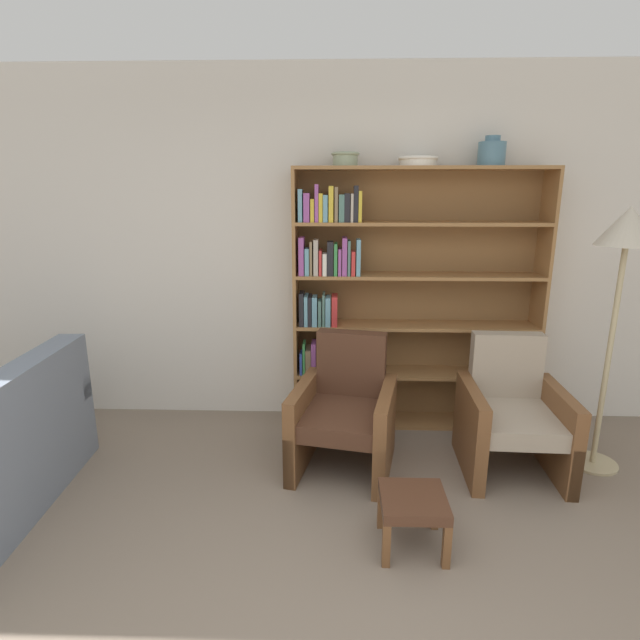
% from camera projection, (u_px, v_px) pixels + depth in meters
% --- Properties ---
extents(wall_back, '(12.00, 0.06, 2.75)m').
position_uv_depth(wall_back, '(341.00, 251.00, 3.94)').
color(wall_back, silver).
rests_on(wall_back, ground).
extents(bookshelf, '(1.88, 0.30, 2.01)m').
position_uv_depth(bookshelf, '(390.00, 305.00, 3.86)').
color(bookshelf, olive).
rests_on(bookshelf, ground).
extents(bowl_terracotta, '(0.20, 0.20, 0.10)m').
position_uv_depth(bowl_terracotta, '(345.00, 158.00, 3.58)').
color(bowl_terracotta, gray).
rests_on(bowl_terracotta, bookshelf).
extents(bowl_stoneware, '(0.29, 0.29, 0.07)m').
position_uv_depth(bowl_stoneware, '(418.00, 161.00, 3.57)').
color(bowl_stoneware, silver).
rests_on(bowl_stoneware, bookshelf).
extents(vase_tall, '(0.19, 0.19, 0.21)m').
position_uv_depth(vase_tall, '(492.00, 153.00, 3.54)').
color(vase_tall, slate).
rests_on(vase_tall, bookshelf).
extents(armchair_leather, '(0.76, 0.79, 0.89)m').
position_uv_depth(armchair_leather, '(345.00, 413.00, 3.37)').
color(armchair_leather, brown).
rests_on(armchair_leather, ground).
extents(armchair_cushioned, '(0.67, 0.71, 0.89)m').
position_uv_depth(armchair_cushioned, '(512.00, 415.00, 3.34)').
color(armchair_cushioned, brown).
rests_on(armchair_cushioned, ground).
extents(floor_lamp, '(0.37, 0.37, 1.75)m').
position_uv_depth(floor_lamp, '(626.00, 247.00, 3.08)').
color(floor_lamp, tan).
rests_on(floor_lamp, ground).
extents(footstool, '(0.34, 0.34, 0.30)m').
position_uv_depth(footstool, '(413.00, 506.00, 2.60)').
color(footstool, brown).
rests_on(footstool, ground).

